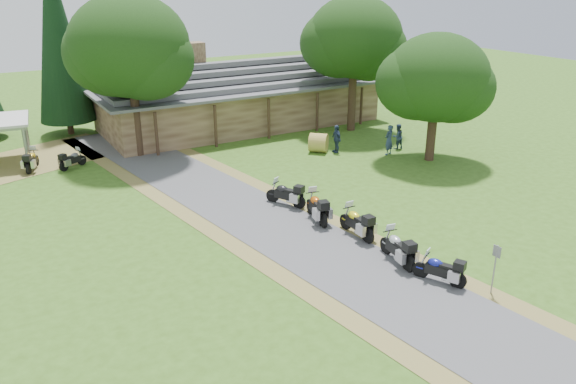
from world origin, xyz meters
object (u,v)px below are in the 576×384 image
motorcycle_row_c (357,221)px  motorcycle_carport_b (72,159)px  motorcycle_row_a (440,268)px  motorcycle_row_d (317,206)px  motorcycle_row_b (397,246)px  motorcycle_row_e (286,193)px  lodge (240,93)px  motorcycle_carport_a (32,159)px  hay_bale (318,143)px

motorcycle_row_c → motorcycle_carport_b: 18.26m
motorcycle_row_a → motorcycle_row_d: motorcycle_row_d is taller
motorcycle_row_b → motorcycle_row_e: (-0.83, 7.35, -0.03)m
motorcycle_row_d → motorcycle_row_e: size_ratio=1.08×
motorcycle_row_b → motorcycle_row_c: 2.76m
motorcycle_carport_b → lodge: bearing=-12.5°
motorcycle_carport_a → motorcycle_row_e: bearing=-117.3°
motorcycle_row_b → lodge: bearing=-2.6°
motorcycle_row_c → motorcycle_carport_a: (-10.96, 16.79, -0.06)m
motorcycle_carport_a → motorcycle_row_d: bearing=-121.2°
lodge → motorcycle_row_b: 23.48m
motorcycle_row_b → motorcycle_carport_b: motorcycle_row_b is taller
motorcycle_row_c → motorcycle_row_a: bearing=-176.9°
motorcycle_row_e → hay_bale: (6.38, 6.73, -0.06)m
motorcycle_carport_a → hay_bale: size_ratio=1.54×
motorcycle_row_d → motorcycle_carport_b: 15.99m
motorcycle_row_a → motorcycle_carport_a: (-11.17, 21.58, 0.03)m
motorcycle_row_a → motorcycle_row_e: size_ratio=0.92×
motorcycle_row_d → motorcycle_carport_b: motorcycle_row_d is taller
motorcycle_row_b → motorcycle_row_a: bearing=-163.9°
lodge → hay_bale: lodge is taller
motorcycle_carport_b → hay_bale: (14.31, -4.65, 0.03)m
lodge → motorcycle_row_a: lodge is taller
hay_bale → motorcycle_row_e: bearing=-133.5°
lodge → motorcycle_carport_a: 15.72m
hay_bale → motorcycle_row_d: bearing=-123.8°
lodge → motorcycle_row_e: 16.59m
motorcycle_row_b → motorcycle_row_d: size_ratio=0.96×
motorcycle_carport_b → motorcycle_carport_a: bearing=128.2°
motorcycle_row_e → motorcycle_row_c: bearing=163.2°
motorcycle_row_b → hay_bale: size_ratio=1.67×
motorcycle_row_c → lodge: bearing=-11.3°
lodge → hay_bale: size_ratio=17.57×
motorcycle_row_a → hay_bale: bearing=-44.0°
motorcycle_row_b → motorcycle_carport_b: 20.68m
motorcycle_carport_a → hay_bale: 17.32m
motorcycle_row_d → motorcycle_row_e: (-0.33, 2.31, -0.05)m
motorcycle_row_d → motorcycle_carport_a: (-10.38, 14.52, -0.08)m
motorcycle_row_b → motorcycle_row_d: bearing=13.8°
lodge → motorcycle_carport_a: lodge is taller
motorcycle_row_c → motorcycle_row_e: motorcycle_row_c is taller
motorcycle_row_a → motorcycle_row_d: (-0.79, 7.06, 0.11)m
motorcycle_row_c → motorcycle_carport_b: motorcycle_row_c is taller
motorcycle_row_a → motorcycle_row_b: motorcycle_row_b is taller
motorcycle_row_d → motorcycle_carport_a: motorcycle_row_d is taller
motorcycle_row_e → motorcycle_carport_a: bearing=11.5°
motorcycle_row_c → hay_bale: motorcycle_row_c is taller
motorcycle_row_e → motorcycle_row_b: bearing=158.5°
motorcycle_row_c → motorcycle_row_e: size_ratio=1.05×
hay_bale → lodge: bearing=97.7°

